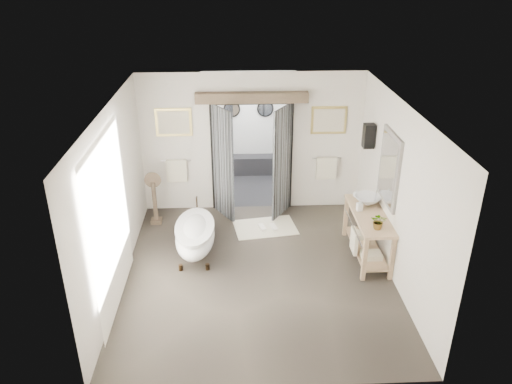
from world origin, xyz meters
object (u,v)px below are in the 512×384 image
clawfoot_tub (195,235)px  vanity (367,231)px  rug (265,227)px  basin (368,200)px

clawfoot_tub → vanity: bearing=-4.6°
vanity → rug: 2.11m
basin → rug: bearing=173.5°
vanity → rug: size_ratio=1.33×
clawfoot_tub → basin: bearing=2.6°
rug → basin: size_ratio=2.50×
clawfoot_tub → basin: 3.17m
clawfoot_tub → vanity: size_ratio=0.98×
vanity → basin: bearing=78.8°
clawfoot_tub → basin: size_ratio=3.27×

